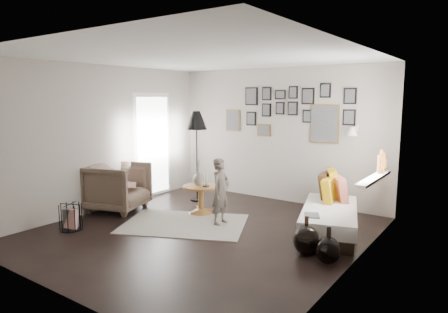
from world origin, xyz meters
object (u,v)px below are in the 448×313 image
Objects in this scene: daybed at (331,215)px; child at (221,191)px; floor_lamp at (196,124)px; magazine_basket at (71,217)px; demijohn_small at (328,250)px; pedestal_table at (201,200)px; armchair at (118,187)px; demijohn_large at (306,240)px; vase at (198,177)px.

child is (-1.59, -0.67, 0.27)m from daybed.
magazine_basket is (-0.46, -2.52, -1.32)m from floor_lamp.
demijohn_small is at bearing 15.86° from magazine_basket.
floor_lamp is (-0.63, 0.66, 1.29)m from pedestal_table.
pedestal_table is 0.59× the size of child.
magazine_basket is (-3.31, -2.23, -0.06)m from daybed.
demijohn_small is (3.97, -0.09, -0.26)m from armchair.
floor_lamp reaches higher than demijohn_large.
child reaches higher than pedestal_table.
pedestal_table is 1.40× the size of vase.
demijohn_large is (0.05, -1.05, -0.07)m from daybed.
floor_lamp is 3.46m from demijohn_large.
armchair is 1.90m from floor_lamp.
pedestal_table reaches higher than magazine_basket.
floor_lamp is (-0.55, 0.64, 0.89)m from vase.
floor_lamp is at bearing 133.52° from pedestal_table.
armchair is at bearing -179.58° from demijohn_large.
pedestal_table is 1.38× the size of demijohn_small.
vase is (-0.08, 0.02, 0.41)m from pedestal_table.
daybed is 4.13× the size of demijohn_small.
child is (1.72, 1.56, 0.34)m from magazine_basket.
floor_lamp reaches higher than vase.
vase is 0.90× the size of demijohn_large.
vase is 2.36m from daybed.
magazine_basket is at bearing 175.17° from armchair.
armchair is 0.54× the size of floor_lamp.
armchair reaches higher than pedestal_table.
demijohn_small is (0.40, -1.17, -0.09)m from daybed.
floor_lamp is at bearing 155.73° from demijohn_small.
armchair is 3.64m from demijohn_large.
daybed reaches higher than magazine_basket.
vase is 0.42× the size of child.
demijohn_large is at bearing 19.22° from magazine_basket.
armchair reaches higher than demijohn_small.
floor_lamp is 2.88m from magazine_basket.
vase reaches higher than demijohn_small.
child reaches higher than daybed.
child reaches higher than armchair.
floor_lamp reaches higher than daybed.
child is (0.64, -0.30, 0.31)m from pedestal_table.
magazine_basket is at bearing -164.14° from demijohn_small.
vase is at bearing 61.84° from magazine_basket.
magazine_basket is 3.85m from demijohn_small.
floor_lamp is at bearing 155.16° from demijohn_large.
child is (-1.64, 0.39, 0.34)m from demijohn_large.
vase is 1.22m from floor_lamp.
child reaches higher than vase.
armchair is at bearing 178.65° from demijohn_small.
demijohn_small reaches higher than magazine_basket.
daybed is 3.76× the size of demijohn_large.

